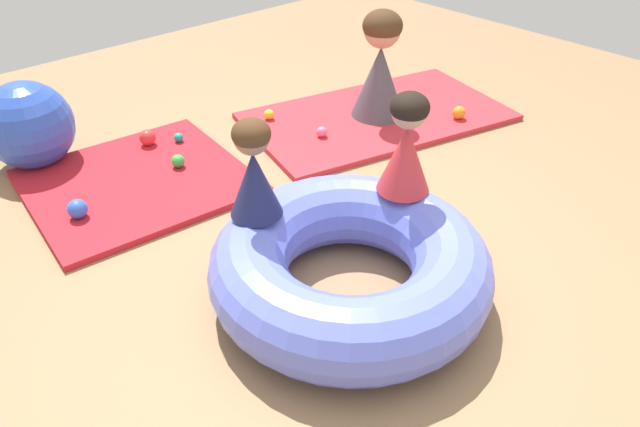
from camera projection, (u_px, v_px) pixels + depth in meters
The scene contains 16 objects.
ground_plane at pixel (370, 292), 2.81m from camera, with size 8.00×8.00×0.00m, color #93704C.
gym_mat_near_right at pixel (137, 182), 3.58m from camera, with size 1.22×1.14×0.04m, color red.
gym_mat_far_left at pixel (377, 117), 4.32m from camera, with size 1.84×1.04×0.04m, color red.
inflatable_cushion at pixel (350, 266), 2.69m from camera, with size 1.28×1.28×0.36m, color #6070E5.
child_in_red at pixel (407, 144), 2.75m from camera, with size 0.34×0.34×0.50m.
child_in_navy at pixel (254, 170), 2.59m from camera, with size 0.28×0.28×0.47m.
adult_seated at pixel (380, 66), 4.11m from camera, with size 0.53×0.53×0.75m.
play_ball_orange at pixel (459, 113), 4.23m from camera, with size 0.09×0.09×0.09m, color orange.
play_ball_yellow at pixel (269, 114), 4.22m from camera, with size 0.07×0.07×0.07m, color yellow.
play_ball_teal at pixel (179, 138), 3.95m from camera, with size 0.06×0.06×0.06m, color teal.
play_ball_pink at pixel (322, 132), 4.00m from camera, with size 0.07×0.07×0.07m, color pink.
play_ball_blue at pixel (77, 209), 3.21m from camera, with size 0.11×0.11×0.11m, color blue.
play_ball_green at pixel (178, 161), 3.67m from camera, with size 0.08×0.08×0.08m, color green.
play_ball_red at pixel (147, 138), 3.90m from camera, with size 0.11×0.11×0.11m, color red.
play_ball_orange_second at pixel (375, 84), 4.67m from camera, with size 0.08×0.08×0.08m, color orange.
exercise_ball_large at pixel (28, 125), 3.65m from camera, with size 0.54×0.54×0.54m, color blue.
Camera 1 is at (-1.59, -1.39, 1.91)m, focal length 33.45 mm.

